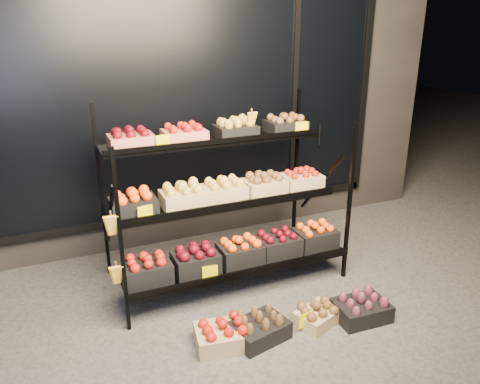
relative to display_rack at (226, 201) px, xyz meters
name	(u,v)px	position (x,y,z in m)	size (l,w,h in m)	color
ground	(255,311)	(0.02, -0.60, -0.79)	(24.00, 24.00, 0.00)	#514F4C
building	(164,71)	(0.02, 1.99, 0.96)	(6.00, 2.08, 3.50)	#2D2826
display_rack	(226,201)	(0.00, 0.00, 0.00)	(2.18, 1.02, 1.66)	black
tag_floor_a	(240,342)	(-0.29, -1.00, -0.73)	(0.13, 0.01, 0.12)	#EFDA00
tag_floor_b	(305,324)	(0.27, -1.00, -0.73)	(0.13, 0.01, 0.12)	#EFDA00
floor_crate_left	(223,334)	(-0.39, -0.90, -0.69)	(0.46, 0.37, 0.21)	tan
floor_crate_midleft	(259,327)	(-0.11, -0.94, -0.69)	(0.47, 0.39, 0.21)	black
floor_crate_midright	(318,314)	(0.41, -0.96, -0.70)	(0.41, 0.35, 0.18)	tan
floor_crate_right	(362,308)	(0.78, -1.04, -0.69)	(0.45, 0.34, 0.21)	black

